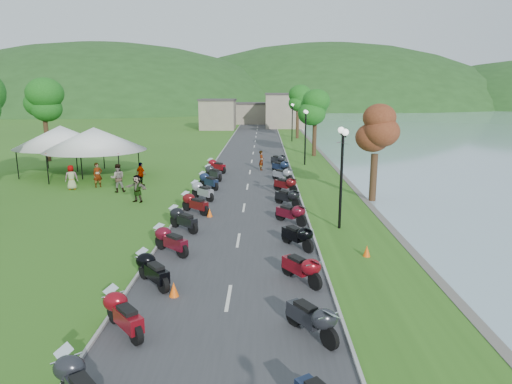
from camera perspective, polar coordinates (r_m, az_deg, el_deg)
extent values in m
cube|color=#3A3A3D|center=(44.69, -0.53, 3.84)|extent=(7.00, 120.00, 0.02)
cube|color=gray|center=(89.31, -1.07, 9.85)|extent=(18.00, 16.00, 5.00)
imported|color=slate|center=(34.73, -19.08, 0.58)|extent=(0.80, 0.78, 1.78)
imported|color=slate|center=(32.64, -16.78, -0.01)|extent=(1.05, 0.76, 1.95)
cone|color=#F2590C|center=(15.96, -10.24, -11.90)|extent=(0.34, 0.34, 0.53)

